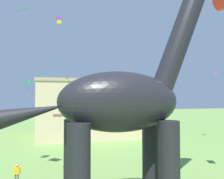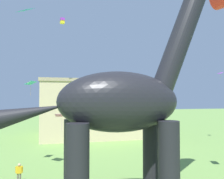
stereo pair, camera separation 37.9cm
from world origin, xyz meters
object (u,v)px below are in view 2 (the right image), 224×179
Objects in this scene: kite_far_right at (220,73)px; kite_mid_right at (31,83)px; kite_drifting at (62,21)px; kite_near_low at (25,10)px; person_strolling_adult at (19,171)px; dinosaur_sculpture at (118,102)px; kite_high_right at (62,115)px.

kite_far_right is 27.97m from kite_mid_right.
kite_near_low is at bearing -103.65° from kite_drifting.
kite_mid_right reaches higher than person_strolling_adult.
kite_mid_right is (0.39, 3.86, 7.09)m from person_strolling_adult.
dinosaur_sculpture is 24.08× the size of kite_drifting.
kite_near_low reaches higher than kite_mid_right.
kite_far_right reaches higher than kite_mid_right.
dinosaur_sculpture is 17.74× the size of kite_far_right.
kite_near_low reaches higher than person_strolling_adult.
kite_drifting is (-2.83, 17.97, 10.39)m from dinosaur_sculpture.
kite_high_right reaches higher than person_strolling_adult.
kite_drifting reaches higher than kite_high_right.
person_strolling_adult is 31.01m from kite_far_right.
kite_near_low reaches higher than kite_high_right.
dinosaur_sculpture is 27.75m from kite_far_right.
kite_far_right is (20.91, 17.78, 4.05)m from dinosaur_sculpture.
kite_drifting is at bearing 179.54° from kite_far_right.
kite_mid_right is at bearing -164.09° from kite_far_right.
dinosaur_sculpture reaches higher than person_strolling_adult.
kite_mid_right is at bearing -140.06° from person_strolling_adult.
kite_high_right is at bearing 123.78° from dinosaur_sculpture.
kite_far_right is at bearing 50.49° from dinosaur_sculpture.
kite_far_right is at bearing 15.91° from kite_mid_right.
kite_far_right reaches higher than person_strolling_adult.
person_strolling_adult is at bearing 115.55° from kite_near_low.
dinosaur_sculpture is at bearing -81.05° from kite_drifting.
dinosaur_sculpture reaches higher than kite_high_right.
kite_high_right is 0.99× the size of kite_near_low.
kite_high_right is 16.04m from kite_drifting.
person_strolling_adult is 5.34m from kite_high_right.
person_strolling_adult is (-6.27, 6.28, -5.44)m from dinosaur_sculpture.
kite_far_right reaches higher than kite_high_right.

